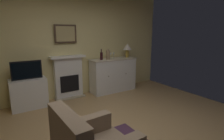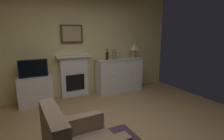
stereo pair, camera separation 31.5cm
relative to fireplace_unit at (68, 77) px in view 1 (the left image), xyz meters
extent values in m
cube|color=#EAD68C|center=(0.07, 0.13, 0.80)|extent=(5.84, 0.06, 2.70)
cube|color=white|center=(0.00, 0.01, -0.02)|extent=(0.70, 0.18, 1.05)
cube|color=tan|center=(0.00, -0.09, -0.53)|extent=(0.77, 0.20, 0.03)
cube|color=black|center=(0.00, -0.09, -0.16)|extent=(0.48, 0.02, 0.42)
cube|color=white|center=(0.00, -0.02, 0.53)|extent=(0.87, 0.27, 0.05)
cube|color=#473323|center=(0.00, 0.05, 1.09)|extent=(0.55, 0.03, 0.45)
cube|color=tan|center=(0.00, 0.03, 1.09)|extent=(0.47, 0.01, 0.37)
cube|color=white|center=(1.25, -0.18, -0.09)|extent=(1.30, 0.45, 0.92)
cube|color=beige|center=(1.25, -0.18, 0.38)|extent=(1.33, 0.48, 0.03)
sphere|color=brown|center=(0.97, -0.41, -0.03)|extent=(0.02, 0.02, 0.02)
sphere|color=brown|center=(1.54, -0.41, -0.03)|extent=(0.02, 0.02, 0.02)
cylinder|color=#B79338|center=(1.75, -0.18, 0.51)|extent=(0.10, 0.10, 0.22)
cone|color=silver|center=(1.75, -0.18, 0.71)|extent=(0.26, 0.26, 0.18)
cylinder|color=#331419|center=(0.86, -0.21, 0.50)|extent=(0.08, 0.08, 0.20)
cylinder|color=#331419|center=(0.86, -0.21, 0.64)|extent=(0.03, 0.03, 0.09)
cylinder|color=silver|center=(1.19, -0.16, 0.40)|extent=(0.06, 0.06, 0.00)
cylinder|color=silver|center=(1.19, -0.16, 0.45)|extent=(0.01, 0.01, 0.09)
cone|color=silver|center=(1.19, -0.16, 0.53)|extent=(0.07, 0.07, 0.07)
cylinder|color=silver|center=(1.30, -0.14, 0.40)|extent=(0.06, 0.06, 0.00)
cylinder|color=silver|center=(1.30, -0.14, 0.45)|extent=(0.01, 0.01, 0.09)
cone|color=silver|center=(1.30, -0.14, 0.53)|extent=(0.07, 0.07, 0.07)
cylinder|color=#9E7F5B|center=(1.06, -0.23, 0.52)|extent=(0.11, 0.11, 0.24)
sphere|color=#9E7F5B|center=(1.06, -0.23, 0.64)|extent=(0.08, 0.08, 0.08)
cube|color=white|center=(-0.97, -0.16, -0.21)|extent=(0.75, 0.42, 0.67)
cube|color=black|center=(-0.97, -0.18, 0.33)|extent=(0.62, 0.06, 0.40)
cube|color=black|center=(-0.97, -0.22, 0.33)|extent=(0.57, 0.01, 0.35)
cube|color=#8C7259|center=(-0.94, -2.80, 0.12)|extent=(0.20, 0.77, 0.50)
cube|color=#8C7259|center=(-0.63, -2.46, -0.02)|extent=(0.73, 0.18, 0.22)
camera|label=1|loc=(-1.42, -4.36, 1.14)|focal=28.57mm
camera|label=2|loc=(-1.14, -4.51, 1.14)|focal=28.57mm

